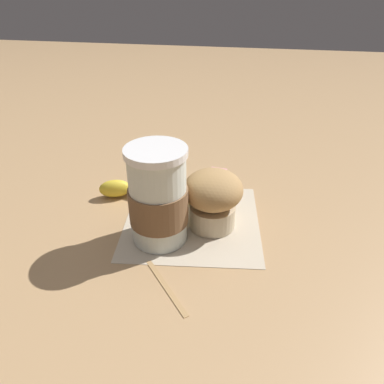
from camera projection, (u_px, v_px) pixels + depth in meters
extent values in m
plane|color=tan|center=(192.00, 221.00, 0.60)|extent=(3.00, 3.00, 0.00)
cube|color=beige|center=(192.00, 221.00, 0.60)|extent=(0.24, 0.24, 0.00)
cylinder|color=silver|center=(158.00, 199.00, 0.53)|extent=(0.08, 0.08, 0.14)
cylinder|color=white|center=(156.00, 152.00, 0.49)|extent=(0.09, 0.09, 0.01)
cylinder|color=brown|center=(159.00, 205.00, 0.53)|extent=(0.09, 0.09, 0.05)
cylinder|color=beige|center=(212.00, 215.00, 0.58)|extent=(0.07, 0.07, 0.04)
ellipsoid|color=#AD8451|center=(213.00, 190.00, 0.56)|extent=(0.09, 0.09, 0.06)
ellipsoid|color=yellow|center=(201.00, 200.00, 0.62)|extent=(0.06, 0.05, 0.03)
ellipsoid|color=yellow|center=(176.00, 190.00, 0.65)|extent=(0.06, 0.07, 0.03)
ellipsoid|color=yellow|center=(146.00, 186.00, 0.66)|extent=(0.04, 0.07, 0.03)
ellipsoid|color=yellow|center=(115.00, 188.00, 0.65)|extent=(0.04, 0.06, 0.03)
cube|color=pink|center=(217.00, 173.00, 0.73)|extent=(0.05, 0.04, 0.01)
cube|color=tan|center=(166.00, 287.00, 0.48)|extent=(0.09, 0.08, 0.00)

